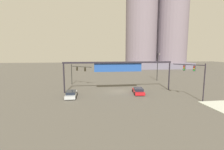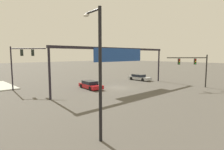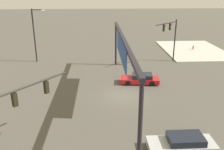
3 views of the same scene
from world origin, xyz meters
TOP-DOWN VIEW (x-y plane):
  - ground_plane at (0.00, 0.00)m, footprint 214.53×214.53m
  - sidewalk_corner at (19.33, -14.77)m, footprint 15.07×10.70m
  - traffic_signal_near_corner at (-9.24, 8.10)m, footprint 5.23×4.26m
  - traffic_signal_opposite_side at (11.97, -8.16)m, footprint 3.77×4.00m
  - streetlamp_curved_arm at (13.64, 12.21)m, footprint 0.47×2.01m
  - overhead_sign_gantry at (-0.02, 0.16)m, footprint 22.99×0.43m
  - sedan_car_approaching at (3.61, -2.41)m, footprint 2.41×4.80m
  - sedan_car_waiting_far at (-9.56, -3.35)m, footprint 1.98×4.85m
  - fire_hydrant_on_curb at (19.57, -14.81)m, footprint 0.33×0.22m

SIDE VIEW (x-z plane):
  - ground_plane at x=0.00m, z-range 0.00..0.00m
  - sidewalk_corner at x=19.33m, z-range 0.00..0.15m
  - fire_hydrant_on_curb at x=19.57m, z-range 0.13..0.84m
  - sedan_car_approaching at x=3.61m, z-range -0.03..1.18m
  - sedan_car_waiting_far at x=-9.56m, z-range -0.03..1.18m
  - traffic_signal_near_corner at x=-9.24m, z-range 1.11..6.39m
  - streetlamp_curved_arm at x=13.64m, z-range 0.59..8.66m
  - traffic_signal_opposite_side at x=11.97m, z-range 1.39..7.87m
  - overhead_sign_gantry at x=-0.02m, z-range 2.16..8.54m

